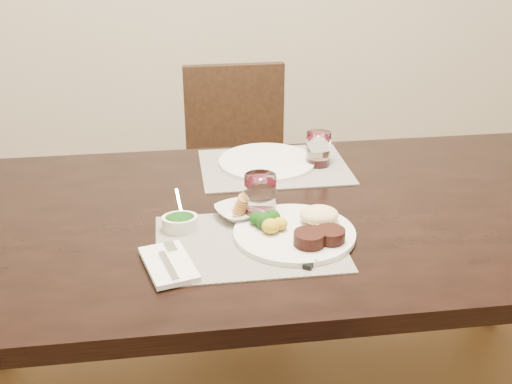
{
  "coord_description": "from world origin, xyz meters",
  "views": [
    {
      "loc": [
        -0.27,
        -1.54,
        1.55
      ],
      "look_at": [
        -0.06,
        -0.02,
        0.82
      ],
      "focal_mm": 45.0,
      "sensor_mm": 36.0,
      "label": 1
    }
  ],
  "objects": [
    {
      "name": "chair_far",
      "position": [
        0.0,
        0.93,
        0.5
      ],
      "size": [
        0.42,
        0.42,
        0.9
      ],
      "color": "black",
      "rests_on": "ground"
    },
    {
      "name": "placemat_near",
      "position": [
        -0.09,
        -0.17,
        0.75
      ],
      "size": [
        0.46,
        0.34,
        0.0
      ],
      "primitive_type": "cube",
      "color": "gray",
      "rests_on": "dining_table"
    },
    {
      "name": "steak_knife",
      "position": [
        0.05,
        -0.24,
        0.76
      ],
      "size": [
        0.09,
        0.23,
        0.01
      ],
      "rotation": [
        0.0,
        0.0,
        -0.55
      ],
      "color": "silver",
      "rests_on": "placemat_near"
    },
    {
      "name": "cracker_bowl",
      "position": [
        -0.1,
        -0.03,
        0.77
      ],
      "size": [
        0.15,
        0.15,
        0.05
      ],
      "rotation": [
        0.0,
        0.0,
        0.36
      ],
      "color": "silver",
      "rests_on": "placemat_near"
    },
    {
      "name": "dining_table",
      "position": [
        0.0,
        0.0,
        0.67
      ],
      "size": [
        2.0,
        1.0,
        0.75
      ],
      "color": "black",
      "rests_on": "ground"
    },
    {
      "name": "sauce_ramekin",
      "position": [
        -0.26,
        -0.07,
        0.77
      ],
      "size": [
        0.09,
        0.14,
        0.07
      ],
      "rotation": [
        0.0,
        0.0,
        0.16
      ],
      "color": "silver",
      "rests_on": "placemat_near"
    },
    {
      "name": "napkin_fork",
      "position": [
        -0.29,
        -0.25,
        0.76
      ],
      "size": [
        0.14,
        0.2,
        0.02
      ],
      "rotation": [
        0.0,
        0.0,
        0.25
      ],
      "color": "white",
      "rests_on": "placemat_near"
    },
    {
      "name": "dinner_plate",
      "position": [
        0.04,
        -0.15,
        0.77
      ],
      "size": [
        0.31,
        0.31,
        0.06
      ],
      "rotation": [
        0.0,
        0.0,
        0.15
      ],
      "color": "silver",
      "rests_on": "placemat_near"
    },
    {
      "name": "wine_glass_far",
      "position": [
        0.19,
        0.3,
        0.8
      ],
      "size": [
        0.08,
        0.08,
        0.11
      ],
      "rotation": [
        0.0,
        0.0,
        -0.17
      ],
      "color": "white",
      "rests_on": "placemat_far"
    },
    {
      "name": "wine_glass_near",
      "position": [
        -0.05,
        -0.03,
        0.81
      ],
      "size": [
        0.09,
        0.09,
        0.12
      ],
      "rotation": [
        0.0,
        0.0,
        0.04
      ],
      "color": "white",
      "rests_on": "placemat_near"
    },
    {
      "name": "placemat_far",
      "position": [
        0.05,
        0.3,
        0.75
      ],
      "size": [
        0.46,
        0.34,
        0.0
      ],
      "primitive_type": "cube",
      "color": "gray",
      "rests_on": "dining_table"
    },
    {
      "name": "far_plate",
      "position": [
        0.03,
        0.33,
        0.76
      ],
      "size": [
        0.31,
        0.31,
        0.01
      ],
      "primitive_type": "cylinder",
      "color": "silver",
      "rests_on": "placemat_far"
    }
  ]
}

